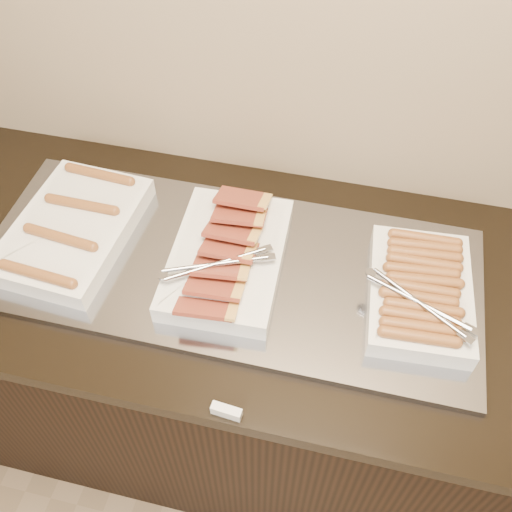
{
  "coord_description": "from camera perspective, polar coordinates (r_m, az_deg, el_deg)",
  "views": [
    {
      "loc": [
        0.24,
        1.32,
        2.0
      ],
      "look_at": [
        0.05,
        2.13,
        0.97
      ],
      "focal_mm": 40.0,
      "sensor_mm": 36.0,
      "label": 1
    }
  ],
  "objects": [
    {
      "name": "dish_right",
      "position": [
        1.33,
        16.08,
        -3.43
      ],
      "size": [
        0.26,
        0.35,
        0.08
      ],
      "rotation": [
        0.0,
        0.0,
        0.07
      ],
      "color": "white",
      "rests_on": "warming_tray"
    },
    {
      "name": "dish_center",
      "position": [
        1.35,
        -2.94,
        -0.06
      ],
      "size": [
        0.28,
        0.41,
        0.09
      ],
      "rotation": [
        0.0,
        0.0,
        0.04
      ],
      "color": "white",
      "rests_on": "warming_tray"
    },
    {
      "name": "counter",
      "position": [
        1.76,
        -1.6,
        -10.39
      ],
      "size": [
        2.06,
        0.76,
        0.9
      ],
      "color": "black",
      "rests_on": "ground"
    },
    {
      "name": "dish_left",
      "position": [
        1.48,
        -17.82,
        2.65
      ],
      "size": [
        0.29,
        0.41,
        0.07
      ],
      "rotation": [
        0.0,
        0.0,
        -0.06
      ],
      "color": "white",
      "rests_on": "warming_tray"
    },
    {
      "name": "label_holder",
      "position": [
        1.19,
        -2.97,
        -15.25
      ],
      "size": [
        0.06,
        0.02,
        0.03
      ],
      "primitive_type": "cube",
      "rotation": [
        0.0,
        0.0,
        -0.08
      ],
      "color": "white",
      "rests_on": "counter"
    },
    {
      "name": "warming_tray",
      "position": [
        1.38,
        -2.79,
        -1.06
      ],
      "size": [
        1.2,
        0.5,
        0.02
      ],
      "primitive_type": "cube",
      "color": "gray",
      "rests_on": "counter"
    }
  ]
}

